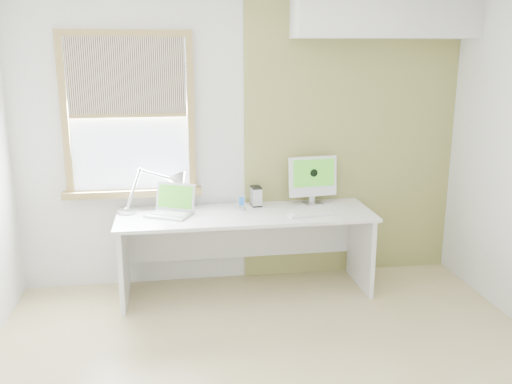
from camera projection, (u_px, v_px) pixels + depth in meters
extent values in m
cube|color=tan|center=(281.00, 380.00, 3.59)|extent=(4.00, 3.50, 0.02)
cube|color=silver|center=(244.00, 141.00, 4.95)|extent=(4.00, 0.02, 2.60)
cube|color=silver|center=(406.00, 328.00, 1.58)|extent=(4.00, 0.02, 2.60)
cube|color=#939949|center=(351.00, 138.00, 5.08)|extent=(2.00, 0.02, 2.60)
cube|color=white|center=(385.00, 13.00, 4.68)|extent=(1.60, 0.40, 0.42)
cube|color=olive|center=(65.00, 116.00, 4.63)|extent=(0.06, 0.06, 1.42)
cube|color=olive|center=(191.00, 114.00, 4.78)|extent=(0.06, 0.06, 1.42)
cube|color=olive|center=(124.00, 33.00, 4.54)|extent=(1.00, 0.06, 0.06)
cube|color=olive|center=(133.00, 193.00, 4.85)|extent=(1.20, 0.14, 0.06)
cube|color=#D1E2F9|center=(129.00, 115.00, 4.72)|extent=(1.00, 0.01, 1.30)
cube|color=beige|center=(126.00, 77.00, 4.60)|extent=(0.98, 0.02, 0.65)
cube|color=olive|center=(129.00, 116.00, 4.68)|extent=(0.98, 0.03, 0.03)
cube|color=white|center=(246.00, 215.00, 4.73)|extent=(2.20, 0.70, 0.03)
cube|color=white|center=(124.00, 261.00, 4.66)|extent=(0.04, 0.64, 0.70)
cube|color=white|center=(361.00, 248.00, 4.98)|extent=(0.04, 0.64, 0.70)
cube|color=white|center=(241.00, 232.00, 5.10)|extent=(2.08, 0.02, 0.48)
cylinder|color=#B2B4B7|center=(127.00, 212.00, 4.72)|extent=(0.20, 0.20, 0.02)
sphere|color=#B2B4B7|center=(127.00, 210.00, 4.72)|extent=(0.06, 0.06, 0.05)
cylinder|color=#B2B4B7|center=(133.00, 190.00, 4.71)|extent=(0.16, 0.07, 0.35)
sphere|color=#B2B4B7|center=(140.00, 170.00, 4.70)|extent=(0.05, 0.05, 0.04)
cylinder|color=#B2B4B7|center=(158.00, 175.00, 4.76)|extent=(0.31, 0.08, 0.13)
sphere|color=#B2B4B7|center=(176.00, 180.00, 4.82)|extent=(0.05, 0.05, 0.04)
cone|color=#B2B4B7|center=(179.00, 183.00, 4.84)|extent=(0.28, 0.28, 0.21)
cube|color=#B2B4B7|center=(169.00, 214.00, 4.66)|extent=(0.44, 0.39, 0.02)
cube|color=#B2B5B7|center=(169.00, 213.00, 4.65)|extent=(0.34, 0.28, 0.00)
cube|color=#B2B4B7|center=(176.00, 196.00, 4.74)|extent=(0.36, 0.23, 0.24)
cube|color=#358D1D|center=(175.00, 197.00, 4.73)|extent=(0.31, 0.20, 0.19)
cylinder|color=#B2B4B7|center=(242.00, 208.00, 4.84)|extent=(0.07, 0.07, 0.02)
cube|color=#B2B4B7|center=(242.00, 201.00, 4.82)|extent=(0.06, 0.01, 0.11)
cube|color=#194C99|center=(242.00, 201.00, 4.81)|extent=(0.05, 0.00, 0.08)
cube|color=#B2B4B7|center=(256.00, 196.00, 4.94)|extent=(0.09, 0.14, 0.18)
cube|color=black|center=(256.00, 187.00, 4.92)|extent=(0.10, 0.14, 0.01)
cube|color=black|center=(256.00, 205.00, 4.96)|extent=(0.10, 0.14, 0.01)
cube|color=#B2B4B7|center=(313.00, 203.00, 5.02)|extent=(0.18, 0.16, 0.01)
cube|color=#B2B4B7|center=(312.00, 194.00, 5.03)|extent=(0.06, 0.02, 0.14)
cube|color=white|center=(313.00, 176.00, 4.98)|extent=(0.45, 0.12, 0.36)
cube|color=#358D1D|center=(314.00, 173.00, 4.94)|extent=(0.39, 0.07, 0.24)
cylinder|color=black|center=(314.00, 173.00, 4.94)|extent=(0.07, 0.02, 0.07)
cube|color=white|center=(312.00, 215.00, 4.66)|extent=(0.42, 0.16, 0.02)
cube|color=white|center=(312.00, 214.00, 4.65)|extent=(0.39, 0.13, 0.00)
ellipsoid|color=white|center=(294.00, 215.00, 4.63)|extent=(0.09, 0.12, 0.03)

